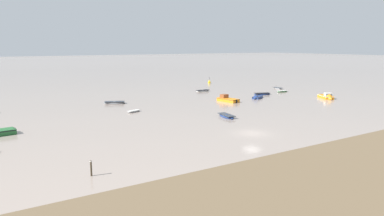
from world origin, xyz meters
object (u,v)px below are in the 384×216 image
(rowboat_moored_2, at_px, (278,88))
(channel_buoy, at_px, (209,82))
(rowboat_moored_5, at_px, (134,111))
(rowboat_moored_4, at_px, (115,103))
(rowboat_moored_3, at_px, (282,91))
(motorboat_moored_5, at_px, (257,98))
(rowboat_moored_0, at_px, (203,91))
(motorboat_moored_3, at_px, (327,97))
(motorboat_moored_4, at_px, (225,100))
(mooring_post_near, at_px, (91,169))
(rowboat_moored_1, at_px, (262,94))
(rowboat_moored_6, at_px, (226,116))

(rowboat_moored_2, relative_size, channel_buoy, 1.58)
(rowboat_moored_5, bearing_deg, rowboat_moored_4, 67.53)
(rowboat_moored_3, relative_size, motorboat_moored_5, 0.76)
(rowboat_moored_3, xyz_separation_m, motorboat_moored_5, (-14.68, -5.62, 0.06))
(rowboat_moored_2, distance_m, rowboat_moored_3, 7.36)
(rowboat_moored_5, distance_m, motorboat_moored_5, 32.11)
(rowboat_moored_0, distance_m, rowboat_moored_3, 21.95)
(motorboat_moored_3, bearing_deg, motorboat_moored_4, -86.05)
(motorboat_moored_3, height_order, rowboat_moored_3, motorboat_moored_3)
(rowboat_moored_4, height_order, channel_buoy, channel_buoy)
(rowboat_moored_4, bearing_deg, rowboat_moored_2, -155.28)
(channel_buoy, bearing_deg, rowboat_moored_4, -150.78)
(motorboat_moored_4, xyz_separation_m, motorboat_moored_5, (8.76, -1.11, -0.15))
(rowboat_moored_3, distance_m, mooring_post_near, 73.90)
(rowboat_moored_2, height_order, rowboat_moored_3, rowboat_moored_2)
(rowboat_moored_1, bearing_deg, motorboat_moored_4, 32.34)
(rowboat_moored_6, xyz_separation_m, channel_buoy, (31.30, 49.26, 0.26))
(motorboat_moored_4, height_order, rowboat_moored_6, motorboat_moored_4)
(rowboat_moored_0, height_order, motorboat_moored_5, motorboat_moored_5)
(rowboat_moored_1, relative_size, rowboat_moored_2, 1.29)
(rowboat_moored_1, height_order, motorboat_moored_5, motorboat_moored_5)
(rowboat_moored_5, xyz_separation_m, channel_buoy, (43.19, 35.45, 0.33))
(motorboat_moored_4, height_order, mooring_post_near, mooring_post_near)
(rowboat_moored_1, relative_size, rowboat_moored_3, 1.35)
(rowboat_moored_4, relative_size, motorboat_moored_5, 1.09)
(motorboat_moored_5, bearing_deg, channel_buoy, -135.81)
(rowboat_moored_2, bearing_deg, channel_buoy, -154.76)
(rowboat_moored_2, bearing_deg, motorboat_moored_3, -6.64)
(rowboat_moored_4, xyz_separation_m, channel_buoy, (42.65, 23.86, 0.26))
(rowboat_moored_0, bearing_deg, rowboat_moored_5, -150.61)
(motorboat_moored_4, bearing_deg, channel_buoy, -37.61)
(rowboat_moored_5, height_order, mooring_post_near, mooring_post_near)
(motorboat_moored_4, height_order, rowboat_moored_5, motorboat_moored_4)
(rowboat_moored_4, height_order, rowboat_moored_6, rowboat_moored_4)
(rowboat_moored_2, height_order, motorboat_moored_5, motorboat_moored_5)
(rowboat_moored_1, relative_size, motorboat_moored_3, 0.77)
(rowboat_moored_6, bearing_deg, rowboat_moored_0, 161.73)
(mooring_post_near, bearing_deg, rowboat_moored_3, 29.03)
(rowboat_moored_3, height_order, mooring_post_near, mooring_post_near)
(motorboat_moored_3, relative_size, mooring_post_near, 3.46)
(motorboat_moored_4, relative_size, mooring_post_near, 3.64)
(rowboat_moored_3, bearing_deg, rowboat_moored_6, 32.74)
(motorboat_moored_3, relative_size, rowboat_moored_3, 1.76)
(rowboat_moored_1, distance_m, rowboat_moored_3, 8.78)
(rowboat_moored_5, distance_m, channel_buoy, 55.87)
(motorboat_moored_3, xyz_separation_m, rowboat_moored_6, (-34.43, -4.74, -0.14))
(rowboat_moored_4, relative_size, rowboat_moored_6, 1.03)
(motorboat_moored_3, xyz_separation_m, motorboat_moored_4, (-22.97, 10.41, 0.02))
(rowboat_moored_1, xyz_separation_m, motorboat_moored_3, (8.23, -13.72, 0.14))
(rowboat_moored_0, relative_size, motorboat_moored_3, 0.70)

